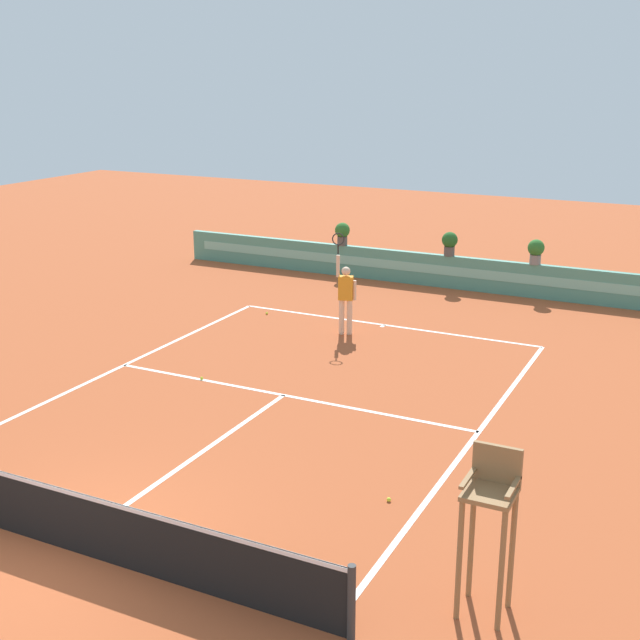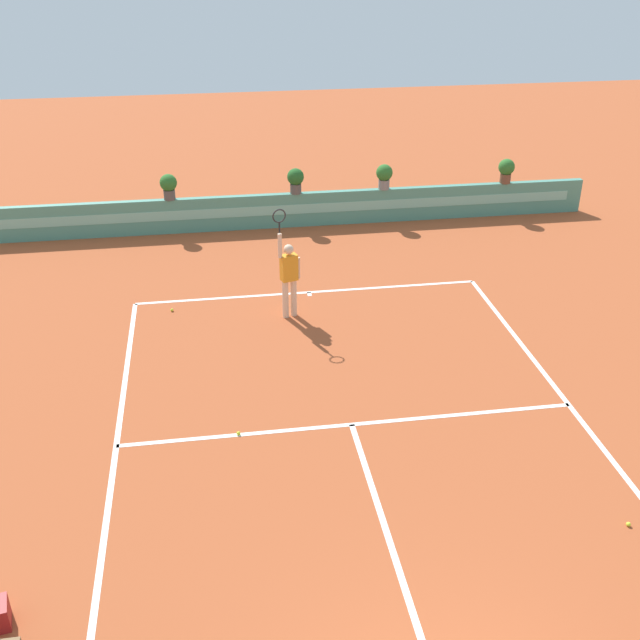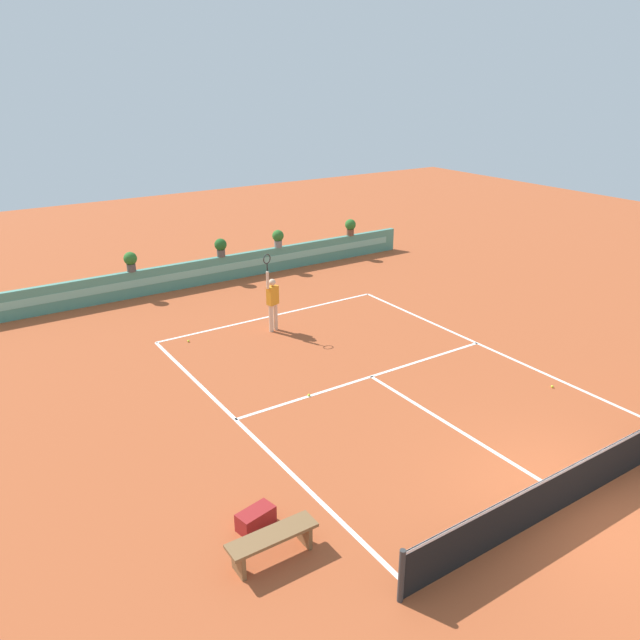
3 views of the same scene
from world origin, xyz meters
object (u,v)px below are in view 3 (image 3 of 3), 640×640
Objects in this scene: tennis_ball_near_baseline at (309,395)px; potted_plant_centre at (221,246)px; potted_plant_left at (130,260)px; potted_plant_far_right at (350,226)px; bench_courtside at (272,540)px; gear_bag at (256,519)px; tennis_player at (273,300)px; tennis_ball_mid_court at (552,387)px; tennis_ball_by_sideline at (188,341)px; potted_plant_right at (278,237)px.

tennis_ball_near_baseline is 10.34m from potted_plant_centre.
potted_plant_left is 9.86m from potted_plant_far_right.
potted_plant_left reaches higher than bench_courtside.
potted_plant_centre is at bearing 180.00° from potted_plant_far_right.
bench_courtside is at bearing -98.76° from gear_bag.
tennis_player is 6.27m from potted_plant_left.
bench_courtside is at bearing -171.71° from tennis_ball_mid_court.
tennis_ball_by_sideline is at bearing 166.43° from tennis_player.
bench_courtside is 2.29× the size of gear_bag.
potted_plant_left is at bearing 180.00° from potted_plant_right.
potted_plant_centre is (5.75, 13.62, 1.23)m from gear_bag.
potted_plant_right reaches higher than tennis_ball_mid_court.
bench_courtside is 14.70m from potted_plant_left.
tennis_player reaches higher than tennis_ball_near_baseline.
potted_plant_far_right is at bearing 27.04° from tennis_ball_by_sideline.
tennis_ball_mid_court is 0.09× the size of potted_plant_right.
tennis_player is at bearing -98.71° from potted_plant_centre.
potted_plant_centre is at bearing 180.00° from potted_plant_right.
gear_bag is at bearing 81.24° from bench_courtside.
potted_plant_far_right is at bearing 0.00° from potted_plant_left.
tennis_ball_by_sideline is 0.09× the size of potted_plant_centre.
potted_plant_left is at bearing 97.35° from tennis_ball_near_baseline.
tennis_ball_near_baseline is (3.60, 4.49, -0.34)m from bench_courtside.
tennis_ball_mid_court is at bearing -86.81° from potted_plant_right.
potted_plant_right and potted_plant_far_right have the same top height.
bench_courtside is 23.53× the size of tennis_ball_mid_court.
tennis_ball_mid_court is 10.62m from tennis_ball_by_sideline.
potted_plant_far_right reaches higher than gear_bag.
tennis_ball_near_baseline is 1.00× the size of tennis_ball_mid_court.
potted_plant_right reaches higher than gear_bag.
potted_plant_right is (8.34, 13.62, 1.23)m from gear_bag.
potted_plant_far_right reaches higher than tennis_ball_mid_court.
tennis_ball_mid_court is (9.20, 1.34, -0.34)m from bench_courtside.
bench_courtside is at bearing -119.58° from tennis_player.
potted_plant_far_right is at bearing 0.00° from potted_plant_right.
tennis_ball_mid_court is 13.54m from potted_plant_far_right.
tennis_player is 9.12m from potted_plant_far_right.
potted_plant_centre reaches higher than gear_bag.
tennis_player is 4.68m from tennis_ball_near_baseline.
gear_bag reaches higher than tennis_ball_mid_court.
potted_plant_centre reaches higher than bench_courtside.
potted_plant_left is (-6.89, 13.14, 1.38)m from tennis_ball_mid_court.
potted_plant_left is at bearing 80.92° from gear_bag.
potted_plant_right is at bearing 58.53° from gear_bag.
potted_plant_left is at bearing 80.94° from bench_courtside.
bench_courtside is at bearing -120.32° from potted_plant_right.
tennis_ball_near_baseline is 0.09× the size of potted_plant_left.
potted_plant_centre is at bearing 81.29° from tennis_player.
potted_plant_far_right is (12.17, 14.48, 1.04)m from bench_courtside.
potted_plant_left reaches higher than tennis_ball_by_sideline.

